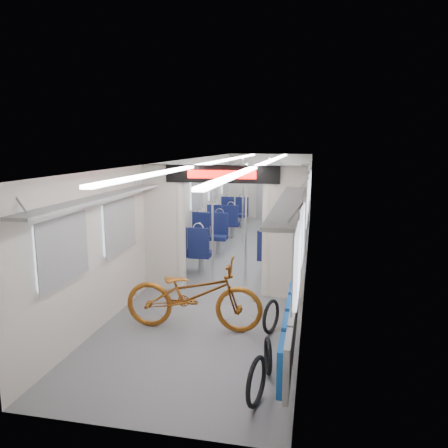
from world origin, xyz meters
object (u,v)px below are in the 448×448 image
at_px(bike_hoop_b, 268,358).
at_px(seat_bay_far_left, 229,215).
at_px(bike_hoop_c, 271,318).
at_px(flip_bench, 290,330).
at_px(seat_bay_near_right, 283,243).
at_px(seat_bay_near_left, 200,239).
at_px(stanchion_near_right, 246,223).
at_px(seat_bay_far_right, 292,215).
at_px(bike_hoop_a, 256,384).
at_px(stanchion_far_left, 243,202).
at_px(bicycle, 194,294).
at_px(stanchion_near_left, 213,225).
at_px(stanchion_far_right, 269,202).

bearing_deg(bike_hoop_b, seat_bay_far_left, 104.25).
xyz_separation_m(bike_hoop_b, bike_hoop_c, (-0.08, 1.13, 0.02)).
bearing_deg(bike_hoop_b, flip_bench, -5.06).
height_order(seat_bay_near_right, seat_bay_far_left, seat_bay_far_left).
distance_m(bike_hoop_c, seat_bay_near_left, 4.00).
distance_m(bike_hoop_b, stanchion_near_right, 3.65).
relative_size(seat_bay_far_left, seat_bay_far_right, 0.96).
height_order(bike_hoop_a, stanchion_far_left, stanchion_far_left).
xyz_separation_m(seat_bay_near_left, seat_bay_near_right, (1.87, 0.03, -0.01)).
bearing_deg(bicycle, seat_bay_near_right, -18.72).
height_order(bike_hoop_a, seat_bay_near_right, seat_bay_near_right).
distance_m(seat_bay_near_left, seat_bay_far_left, 3.44).
xyz_separation_m(flip_bench, stanchion_near_left, (-1.64, 3.14, 0.57)).
distance_m(seat_bay_near_right, stanchion_near_right, 1.49).
relative_size(bicycle, seat_bay_far_left, 1.02).
distance_m(stanchion_near_right, stanchion_far_left, 3.19).
height_order(seat_bay_near_right, stanchion_far_right, stanchion_far_right).
bearing_deg(seat_bay_near_right, stanchion_near_left, -128.87).
xyz_separation_m(bike_hoop_b, stanchion_far_right, (-0.70, 6.57, 0.95)).
relative_size(bicycle, stanchion_far_left, 0.87).
bearing_deg(flip_bench, seat_bay_far_left, 105.85).
xyz_separation_m(bike_hoop_a, seat_bay_far_left, (-1.99, 8.70, 0.29)).
relative_size(seat_bay_near_left, stanchion_near_left, 0.90).
height_order(bike_hoop_c, stanchion_near_left, stanchion_near_left).
relative_size(flip_bench, stanchion_far_right, 0.93).
distance_m(bicycle, seat_bay_near_left, 3.66).
distance_m(seat_bay_near_left, stanchion_near_right, 1.80).
height_order(flip_bench, stanchion_near_left, stanchion_near_left).
bearing_deg(stanchion_far_right, stanchion_far_left, 179.93).
xyz_separation_m(bike_hoop_b, seat_bay_near_left, (-2.04, 4.60, 0.34)).
bearing_deg(seat_bay_far_left, bike_hoop_b, -75.75).
bearing_deg(stanchion_near_right, stanchion_far_left, 100.39).
relative_size(bicycle, stanchion_near_left, 0.87).
relative_size(bike_hoop_b, stanchion_near_right, 0.19).
bearing_deg(flip_bench, seat_bay_far_right, 92.89).
distance_m(bike_hoop_a, stanchion_near_right, 4.27).
distance_m(stanchion_near_left, stanchion_far_right, 3.53).
bearing_deg(stanchion_near_right, bike_hoop_a, -79.46).
height_order(bicycle, seat_bay_near_right, seat_bay_near_right).
bearing_deg(seat_bay_far_left, stanchion_near_right, -75.04).
relative_size(seat_bay_near_right, stanchion_near_right, 0.85).
bearing_deg(seat_bay_far_left, seat_bay_near_left, -90.00).
relative_size(bike_hoop_b, seat_bay_near_left, 0.22).
distance_m(seat_bay_near_left, seat_bay_far_right, 4.12).
height_order(seat_bay_near_right, stanchion_far_left, stanchion_far_left).
bearing_deg(stanchion_far_left, flip_bench, -76.08).
height_order(seat_bay_far_left, stanchion_near_right, stanchion_near_right).
xyz_separation_m(seat_bay_near_left, seat_bay_far_left, (0.00, 3.44, -0.01)).
height_order(bike_hoop_b, seat_bay_near_left, seat_bay_near_left).
distance_m(bicycle, bike_hoop_b, 1.62).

